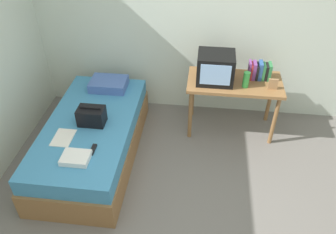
{
  "coord_description": "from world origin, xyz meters",
  "views": [
    {
      "loc": [
        0.29,
        -2.15,
        2.97
      ],
      "look_at": [
        -0.08,
        0.92,
        0.57
      ],
      "focal_mm": 36.4,
      "sensor_mm": 36.0,
      "label": 1
    }
  ],
  "objects_px": {
    "folded_towel": "(76,158)",
    "remote_silver": "(85,109)",
    "water_bottle": "(246,80)",
    "book_row": "(260,71)",
    "magazine": "(63,138)",
    "tv": "(216,68)",
    "pillow": "(109,84)",
    "remote_dark": "(93,149)",
    "handbag": "(92,116)",
    "bed": "(93,139)",
    "picture_frame": "(273,84)",
    "desk": "(234,87)"
  },
  "relations": [
    {
      "from": "remote_dark",
      "to": "remote_silver",
      "type": "xyz_separation_m",
      "value": [
        -0.3,
        0.67,
        0.0
      ]
    },
    {
      "from": "bed",
      "to": "magazine",
      "type": "bearing_deg",
      "value": -122.4
    },
    {
      "from": "book_row",
      "to": "water_bottle",
      "type": "bearing_deg",
      "value": -128.89
    },
    {
      "from": "remote_silver",
      "to": "folded_towel",
      "type": "bearing_deg",
      "value": -78.48
    },
    {
      "from": "bed",
      "to": "picture_frame",
      "type": "distance_m",
      "value": 2.24
    },
    {
      "from": "bed",
      "to": "water_bottle",
      "type": "distance_m",
      "value": 1.96
    },
    {
      "from": "pillow",
      "to": "remote_silver",
      "type": "height_order",
      "value": "pillow"
    },
    {
      "from": "handbag",
      "to": "remote_dark",
      "type": "height_order",
      "value": "handbag"
    },
    {
      "from": "water_bottle",
      "to": "book_row",
      "type": "bearing_deg",
      "value": 51.11
    },
    {
      "from": "tv",
      "to": "remote_dark",
      "type": "xyz_separation_m",
      "value": [
        -1.22,
        -1.17,
        -0.39
      ]
    },
    {
      "from": "remote_silver",
      "to": "remote_dark",
      "type": "bearing_deg",
      "value": -66.11
    },
    {
      "from": "pillow",
      "to": "tv",
      "type": "bearing_deg",
      "value": -0.33
    },
    {
      "from": "book_row",
      "to": "folded_towel",
      "type": "height_order",
      "value": "book_row"
    },
    {
      "from": "magazine",
      "to": "bed",
      "type": "bearing_deg",
      "value": 57.6
    },
    {
      "from": "desk",
      "to": "picture_frame",
      "type": "height_order",
      "value": "picture_frame"
    },
    {
      "from": "bed",
      "to": "tv",
      "type": "bearing_deg",
      "value": 27.08
    },
    {
      "from": "book_row",
      "to": "folded_towel",
      "type": "bearing_deg",
      "value": -142.54
    },
    {
      "from": "desk",
      "to": "magazine",
      "type": "height_order",
      "value": "desk"
    },
    {
      "from": "tv",
      "to": "pillow",
      "type": "bearing_deg",
      "value": 179.67
    },
    {
      "from": "magazine",
      "to": "folded_towel",
      "type": "height_order",
      "value": "folded_towel"
    },
    {
      "from": "book_row",
      "to": "remote_silver",
      "type": "distance_m",
      "value": 2.17
    },
    {
      "from": "handbag",
      "to": "remote_silver",
      "type": "bearing_deg",
      "value": 124.65
    },
    {
      "from": "tv",
      "to": "remote_dark",
      "type": "bearing_deg",
      "value": -136.1
    },
    {
      "from": "handbag",
      "to": "magazine",
      "type": "relative_size",
      "value": 1.03
    },
    {
      "from": "magazine",
      "to": "folded_towel",
      "type": "xyz_separation_m",
      "value": [
        0.25,
        -0.3,
        0.02
      ]
    },
    {
      "from": "tv",
      "to": "pillow",
      "type": "height_order",
      "value": "tv"
    },
    {
      "from": "water_bottle",
      "to": "remote_dark",
      "type": "xyz_separation_m",
      "value": [
        -1.59,
        -1.08,
        -0.3
      ]
    },
    {
      "from": "bed",
      "to": "folded_towel",
      "type": "relative_size",
      "value": 7.14
    },
    {
      "from": "remote_silver",
      "to": "folded_towel",
      "type": "distance_m",
      "value": 0.84
    },
    {
      "from": "book_row",
      "to": "magazine",
      "type": "bearing_deg",
      "value": -151.86
    },
    {
      "from": "magazine",
      "to": "remote_dark",
      "type": "height_order",
      "value": "remote_dark"
    },
    {
      "from": "picture_frame",
      "to": "desk",
      "type": "bearing_deg",
      "value": 162.93
    },
    {
      "from": "book_row",
      "to": "handbag",
      "type": "bearing_deg",
      "value": -155.78
    },
    {
      "from": "desk",
      "to": "handbag",
      "type": "height_order",
      "value": "handbag"
    },
    {
      "from": "book_row",
      "to": "folded_towel",
      "type": "relative_size",
      "value": 0.97
    },
    {
      "from": "water_bottle",
      "to": "handbag",
      "type": "bearing_deg",
      "value": -159.71
    },
    {
      "from": "picture_frame",
      "to": "pillow",
      "type": "xyz_separation_m",
      "value": [
        -2.04,
        0.12,
        -0.23
      ]
    },
    {
      "from": "desk",
      "to": "pillow",
      "type": "distance_m",
      "value": 1.61
    },
    {
      "from": "picture_frame",
      "to": "handbag",
      "type": "height_order",
      "value": "picture_frame"
    },
    {
      "from": "water_bottle",
      "to": "remote_silver",
      "type": "bearing_deg",
      "value": -167.86
    },
    {
      "from": "bed",
      "to": "handbag",
      "type": "xyz_separation_m",
      "value": [
        0.05,
        -0.02,
        0.37
      ]
    },
    {
      "from": "magazine",
      "to": "remote_silver",
      "type": "bearing_deg",
      "value": 81.3
    },
    {
      "from": "folded_towel",
      "to": "remote_silver",
      "type": "bearing_deg",
      "value": 101.52
    },
    {
      "from": "water_bottle",
      "to": "remote_silver",
      "type": "height_order",
      "value": "water_bottle"
    },
    {
      "from": "desk",
      "to": "water_bottle",
      "type": "xyz_separation_m",
      "value": [
        0.12,
        -0.12,
        0.19
      ]
    },
    {
      "from": "water_bottle",
      "to": "folded_towel",
      "type": "distance_m",
      "value": 2.13
    },
    {
      "from": "folded_towel",
      "to": "water_bottle",
      "type": "bearing_deg",
      "value": 35.67
    },
    {
      "from": "bed",
      "to": "remote_dark",
      "type": "relative_size",
      "value": 12.82
    },
    {
      "from": "bed",
      "to": "tv",
      "type": "height_order",
      "value": "tv"
    },
    {
      "from": "desk",
      "to": "tv",
      "type": "bearing_deg",
      "value": -174.99
    }
  ]
}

